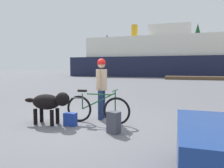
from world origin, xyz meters
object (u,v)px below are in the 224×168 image
Objects in this scene: handbag_pannier at (70,119)px; ferry_boat at (153,58)px; dog at (49,102)px; backpack at (114,122)px; bicycle at (97,109)px; person_cyclist at (102,83)px.

ferry_boat is (-1.17, 31.11, 2.92)m from handbag_pannier.
backpack is at bearing -6.38° from dog.
backpack is 1.26m from handbag_pannier.
ferry_boat is at bearing 93.24° from bicycle.
dog is (-1.16, -0.46, 0.19)m from bicycle.
backpack is (1.83, -0.21, -0.34)m from dog.
bicycle is 1.03× the size of person_cyclist.
dog is at bearing -88.94° from ferry_boat.
dog is 0.73m from handbag_pannier.
handbag_pannier is (-0.53, -0.91, -0.90)m from person_cyclist.
handbag_pannier is at bearing 3.08° from dog.
backpack is at bearing -58.19° from person_cyclist.
person_cyclist is 30.31m from ferry_boat.
bicycle is 5.43× the size of handbag_pannier.
person_cyclist is (-0.04, 0.48, 0.67)m from bicycle.
dog is at bearing -158.23° from bicycle.
ferry_boat is at bearing 94.40° from backpack.
backpack is 0.02× the size of ferry_boat.
person_cyclist is 1.31× the size of dog.
bicycle is 0.75m from handbag_pannier.
backpack is (0.67, -0.67, -0.15)m from bicycle.
person_cyclist reaches higher than dog.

